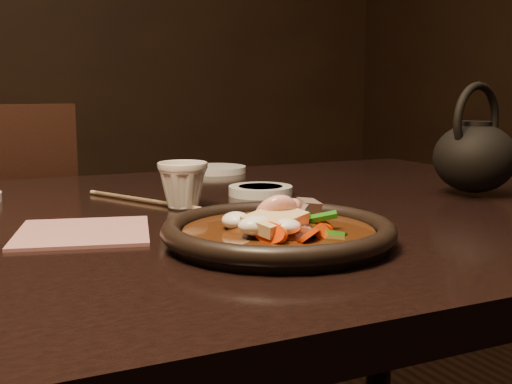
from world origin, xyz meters
name	(u,v)px	position (x,y,z in m)	size (l,w,h in m)	color
table	(107,278)	(0.00, 0.00, 0.67)	(1.60, 0.90, 0.75)	black
plate	(278,233)	(0.14, -0.21, 0.76)	(0.26, 0.26, 0.03)	black
stirfry	(280,228)	(0.14, -0.21, 0.77)	(0.13, 0.14, 0.06)	#381A0A
soy_dish	(261,190)	(0.27, 0.10, 0.76)	(0.10, 0.10, 0.01)	silver
saucer_right	(215,169)	(0.31, 0.39, 0.76)	(0.12, 0.12, 0.01)	silver
tea_cup	(183,184)	(0.12, 0.04, 0.79)	(0.07, 0.07, 0.07)	beige
chopsticks	(142,200)	(0.08, 0.11, 0.75)	(0.11, 0.22, 0.01)	tan
napkin	(83,232)	(-0.04, -0.06, 0.75)	(0.15, 0.15, 0.00)	#9C6160
teapot	(475,154)	(0.58, -0.05, 0.82)	(0.16, 0.13, 0.18)	black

